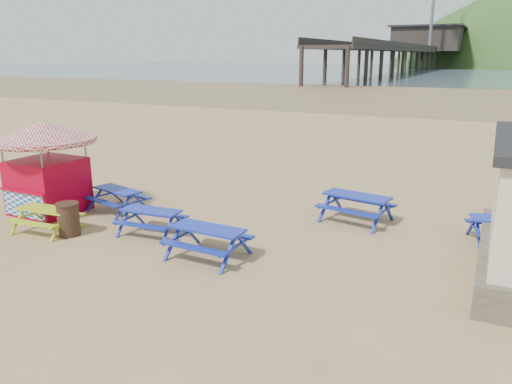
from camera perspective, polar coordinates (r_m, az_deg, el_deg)
The scene contains 12 objects.
ground at distance 13.89m, azimuth -5.56°, elevation -5.11°, with size 400.00×400.00×0.00m, color tan.
wet_sand at distance 66.62m, azimuth 19.99°, elevation 10.35°, with size 400.00×400.00×0.00m, color olive.
sea at distance 181.29m, azimuth 24.03°, elevation 12.61°, with size 400.00×400.00×0.00m, color #4A5D6A.
picnic_table_blue_a at distance 16.57m, azimuth -15.49°, elevation -0.87°, with size 2.02×1.77×0.72m.
picnic_table_blue_b at distance 15.26m, azimuth 11.39°, elevation -1.81°, with size 2.22×1.91×0.82m.
picnic_table_blue_c at distance 14.69m, azimuth 26.62°, elevation -4.05°, with size 2.10×1.87×0.74m.
picnic_table_blue_d at distance 14.25m, azimuth -11.85°, elevation -3.33°, with size 1.76×1.46×0.70m.
picnic_table_blue_e at distance 12.40m, azimuth -5.51°, elevation -5.75°, with size 1.92×1.58×0.78m.
picnic_table_yellow at distance 15.33m, azimuth -22.83°, elevation -2.93°, with size 1.74×1.44×0.69m.
ice_cream_kiosk at distance 16.87m, azimuth -22.97°, elevation 3.84°, with size 3.31×3.31×2.89m.
litter_bin at distance 14.74m, azimuth -20.64°, elevation -2.90°, with size 0.63×0.63×0.93m.
pier at distance 190.94m, azimuth 18.77°, elevation 14.83°, with size 24.00×220.00×39.29m.
Camera 1 is at (6.79, -11.10, 4.85)m, focal length 35.00 mm.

